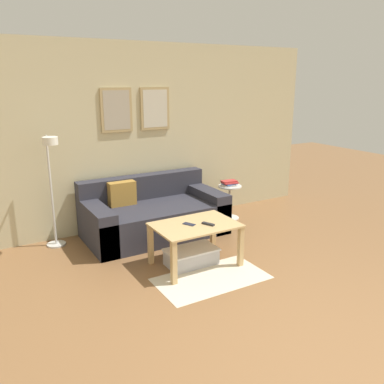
# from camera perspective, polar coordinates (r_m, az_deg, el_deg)

# --- Properties ---
(ground_plane) EXTENTS (16.00, 16.00, 0.00)m
(ground_plane) POSITION_cam_1_polar(r_m,az_deg,el_deg) (3.52, 20.88, -21.53)
(ground_plane) COLOR brown
(wall_back) EXTENTS (5.60, 0.09, 2.55)m
(wall_back) POSITION_cam_1_polar(r_m,az_deg,el_deg) (5.83, -6.72, 7.82)
(wall_back) COLOR #C6BC93
(wall_back) RESTS_ON ground_plane
(area_rug) EXTENTS (1.19, 0.66, 0.01)m
(area_rug) POSITION_cam_1_polar(r_m,az_deg,el_deg) (4.45, 2.73, -11.99)
(area_rug) COLOR beige
(area_rug) RESTS_ON ground_plane
(couch) EXTENTS (1.85, 0.98, 0.76)m
(couch) POSITION_cam_1_polar(r_m,az_deg,el_deg) (5.56, -5.47, -3.25)
(couch) COLOR #2D2D38
(couch) RESTS_ON ground_plane
(coffee_table) EXTENTS (0.93, 0.65, 0.49)m
(coffee_table) POSITION_cam_1_polar(r_m,az_deg,el_deg) (4.60, 0.47, -5.60)
(coffee_table) COLOR tan
(coffee_table) RESTS_ON ground_plane
(storage_bin) EXTENTS (0.59, 0.35, 0.19)m
(storage_bin) POSITION_cam_1_polar(r_m,az_deg,el_deg) (4.72, -0.10, -9.04)
(storage_bin) COLOR #B2B2B7
(storage_bin) RESTS_ON ground_plane
(floor_lamp) EXTENTS (0.24, 0.43, 1.42)m
(floor_lamp) POSITION_cam_1_polar(r_m,az_deg,el_deg) (5.16, -19.08, 2.08)
(floor_lamp) COLOR silver
(floor_lamp) RESTS_ON ground_plane
(side_table) EXTENTS (0.35, 0.35, 0.52)m
(side_table) POSITION_cam_1_polar(r_m,az_deg,el_deg) (6.17, 5.30, -0.95)
(side_table) COLOR silver
(side_table) RESTS_ON ground_plane
(book_stack) EXTENTS (0.25, 0.19, 0.08)m
(book_stack) POSITION_cam_1_polar(r_m,az_deg,el_deg) (6.11, 5.24, 1.26)
(book_stack) COLOR silver
(book_stack) RESTS_ON side_table
(remote_control) EXTENTS (0.10, 0.15, 0.02)m
(remote_control) POSITION_cam_1_polar(r_m,az_deg,el_deg) (4.55, 2.29, -4.50)
(remote_control) COLOR #232328
(remote_control) RESTS_ON coffee_table
(cell_phone) EXTENTS (0.12, 0.15, 0.01)m
(cell_phone) POSITION_cam_1_polar(r_m,az_deg,el_deg) (4.55, -0.42, -4.53)
(cell_phone) COLOR #1E2338
(cell_phone) RESTS_ON coffee_table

